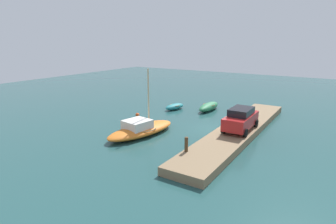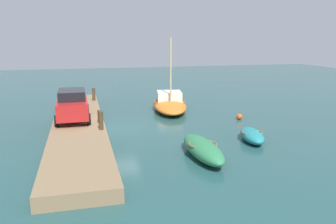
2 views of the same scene
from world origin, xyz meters
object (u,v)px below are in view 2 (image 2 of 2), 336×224
at_px(dinghy_teal, 252,135).
at_px(mooring_post_mid_east, 101,121).
at_px(rowboat_green, 203,149).
at_px(mooring_post_west, 94,94).
at_px(parked_car, 72,104).
at_px(sailboat_orange, 170,103).
at_px(marker_buoy, 239,117).
at_px(mooring_post_mid_west, 99,116).

height_order(dinghy_teal, mooring_post_mid_east, mooring_post_mid_east).
distance_m(rowboat_green, mooring_post_west, 13.52).
relative_size(dinghy_teal, parked_car, 0.67).
distance_m(sailboat_orange, parked_car, 8.00).
bearing_deg(marker_buoy, dinghy_teal, -18.42).
bearing_deg(mooring_post_mid_west, rowboat_green, 37.68).
xyz_separation_m(mooring_post_west, marker_buoy, (6.49, 9.13, -0.84)).
xyz_separation_m(rowboat_green, mooring_post_west, (-12.82, -4.24, 0.62)).
distance_m(rowboat_green, mooring_post_mid_east, 5.83).
xyz_separation_m(rowboat_green, marker_buoy, (-6.33, 4.89, -0.22)).
bearing_deg(mooring_post_mid_west, mooring_post_west, 180.00).
relative_size(dinghy_teal, marker_buoy, 7.07).
distance_m(mooring_post_mid_east, parked_car, 3.09).
relative_size(rowboat_green, parked_car, 0.99).
bearing_deg(sailboat_orange, mooring_post_west, -102.88).
bearing_deg(parked_car, mooring_post_mid_west, 51.64).
relative_size(rowboat_green, mooring_post_mid_east, 4.26).
bearing_deg(dinghy_teal, mooring_post_mid_west, -104.51).
relative_size(sailboat_orange, rowboat_green, 1.68).
bearing_deg(parked_car, mooring_post_west, 166.19).
height_order(rowboat_green, marker_buoy, rowboat_green).
distance_m(sailboat_orange, mooring_post_mid_east, 8.55).
height_order(rowboat_green, mooring_post_mid_east, mooring_post_mid_east).
bearing_deg(mooring_post_mid_west, parked_car, -127.91).
distance_m(sailboat_orange, marker_buoy, 5.59).
bearing_deg(rowboat_green, mooring_post_mid_east, -133.44).
height_order(mooring_post_west, mooring_post_mid_east, mooring_post_mid_east).
bearing_deg(rowboat_green, dinghy_teal, 116.46).
bearing_deg(marker_buoy, sailboat_orange, -138.75).
xyz_separation_m(sailboat_orange, mooring_post_west, (-2.29, -5.45, 0.53)).
relative_size(mooring_post_mid_east, parked_car, 0.23).
bearing_deg(dinghy_teal, mooring_post_west, -133.66).
distance_m(mooring_post_mid_west, mooring_post_mid_east, 1.54).
bearing_deg(dinghy_teal, marker_buoy, 173.65).
xyz_separation_m(dinghy_teal, parked_car, (-4.94, -9.05, 1.15)).
xyz_separation_m(mooring_post_mid_west, mooring_post_mid_east, (1.53, 0.00, 0.12)).
relative_size(sailboat_orange, dinghy_teal, 2.48).
bearing_deg(parked_car, sailboat_orange, 118.94).
distance_m(dinghy_teal, marker_buoy, 4.89).
bearing_deg(marker_buoy, parked_car, -91.63).
xyz_separation_m(sailboat_orange, mooring_post_mid_east, (6.57, -5.45, 0.53)).
relative_size(dinghy_teal, mooring_post_west, 2.89).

